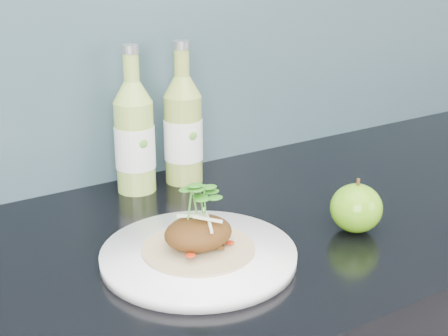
{
  "coord_description": "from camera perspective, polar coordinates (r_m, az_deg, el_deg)",
  "views": [
    {
      "loc": [
        -0.48,
        0.98,
        1.3
      ],
      "look_at": [
        -0.02,
        1.69,
        1.0
      ],
      "focal_mm": 50.0,
      "sensor_mm": 36.0,
      "label": 1
    }
  ],
  "objects": [
    {
      "name": "cider_bottle_right",
      "position": [
        1.11,
        -3.75,
        3.49
      ],
      "size": [
        0.09,
        0.09,
        0.25
      ],
      "rotation": [
        0.0,
        0.0,
        -0.29
      ],
      "color": "#90A645",
      "rests_on": "kitchen_counter"
    },
    {
      "name": "green_apple",
      "position": [
        0.95,
        11.99,
        -3.6
      ],
      "size": [
        0.08,
        0.08,
        0.08
      ],
      "rotation": [
        0.0,
        0.0,
        -0.03
      ],
      "color": "#4D810E",
      "rests_on": "kitchen_counter"
    },
    {
      "name": "cider_bottle_left",
      "position": [
        1.07,
        -8.18,
        2.79
      ],
      "size": [
        0.09,
        0.09,
        0.25
      ],
      "rotation": [
        0.0,
        0.0,
        0.29
      ],
      "color": "#98BC4E",
      "rests_on": "kitchen_counter"
    },
    {
      "name": "dinner_plate",
      "position": [
        0.85,
        -2.33,
        -7.97
      ],
      "size": [
        0.34,
        0.34,
        0.02
      ],
      "color": "white",
      "rests_on": "kitchen_counter"
    },
    {
      "name": "pork_taco",
      "position": [
        0.84,
        -2.37,
        -5.76
      ],
      "size": [
        0.15,
        0.15,
        0.1
      ],
      "color": "tan",
      "rests_on": "dinner_plate"
    }
  ]
}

